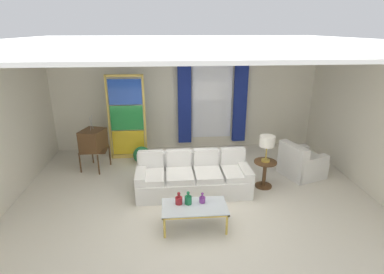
{
  "coord_description": "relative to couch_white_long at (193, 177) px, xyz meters",
  "views": [
    {
      "loc": [
        -0.52,
        -5.27,
        3.27
      ],
      "look_at": [
        -0.01,
        0.9,
        1.05
      ],
      "focal_mm": 28.65,
      "sensor_mm": 36.0,
      "label": 1
    }
  ],
  "objects": [
    {
      "name": "vintage_tv",
      "position": [
        -2.28,
        1.25,
        0.42
      ],
      "size": [
        0.67,
        0.72,
        1.35
      ],
      "color": "brown",
      "rests_on": "ground"
    },
    {
      "name": "bottle_blue_decanter",
      "position": [
        -0.19,
        -1.19,
        0.19
      ],
      "size": [
        0.12,
        0.12,
        0.24
      ],
      "color": "#196B3D",
      "rests_on": "coffee_table"
    },
    {
      "name": "bottle_crystal_tall",
      "position": [
        -0.35,
        -1.18,
        0.18
      ],
      "size": [
        0.12,
        0.12,
        0.22
      ],
      "color": "maroon",
      "rests_on": "coffee_table"
    },
    {
      "name": "wall_left",
      "position": [
        -3.64,
        0.12,
        1.19
      ],
      "size": [
        0.12,
        7.0,
        3.0
      ],
      "primitive_type": "cube",
      "color": "silver",
      "rests_on": "ground"
    },
    {
      "name": "wall_right",
      "position": [
        3.68,
        0.12,
        1.19
      ],
      "size": [
        0.12,
        7.0,
        3.0
      ],
      "primitive_type": "cube",
      "color": "silver",
      "rests_on": "ground"
    },
    {
      "name": "stained_glass_divider",
      "position": [
        -1.53,
        1.85,
        0.75
      ],
      "size": [
        0.95,
        0.05,
        2.2
      ],
      "color": "gold",
      "rests_on": "ground"
    },
    {
      "name": "bottle_amber_squat",
      "position": [
        0.06,
        -1.17,
        0.17
      ],
      "size": [
        0.1,
        0.1,
        0.2
      ],
      "color": "#753384",
      "rests_on": "coffee_table"
    },
    {
      "name": "curtained_window",
      "position": [
        0.74,
        2.41,
        1.44
      ],
      "size": [
        2.0,
        0.17,
        2.7
      ],
      "color": "white",
      "rests_on": "ground"
    },
    {
      "name": "round_side_table",
      "position": [
        1.54,
        0.02,
        0.05
      ],
      "size": [
        0.48,
        0.48,
        0.59
      ],
      "color": "brown",
      "rests_on": "ground"
    },
    {
      "name": "ceiling_slab",
      "position": [
        0.02,
        0.32,
        2.71
      ],
      "size": [
        8.0,
        7.6,
        0.04
      ],
      "primitive_type": "cube",
      "color": "white"
    },
    {
      "name": "table_lamp_brass",
      "position": [
        1.54,
        0.02,
        0.72
      ],
      "size": [
        0.32,
        0.32,
        0.57
      ],
      "color": "#B29338",
      "rests_on": "round_side_table"
    },
    {
      "name": "armchair_white",
      "position": [
        2.54,
        0.47,
        -0.02
      ],
      "size": [
        1.03,
        1.02,
        0.8
      ],
      "color": "white",
      "rests_on": "ground"
    },
    {
      "name": "wall_rear",
      "position": [
        0.02,
        2.58,
        1.19
      ],
      "size": [
        8.0,
        0.12,
        3.0
      ],
      "primitive_type": "cube",
      "color": "silver",
      "rests_on": "ground"
    },
    {
      "name": "peacock_figurine",
      "position": [
        -1.18,
        1.41,
        -0.09
      ],
      "size": [
        0.44,
        0.6,
        0.5
      ],
      "color": "beige",
      "rests_on": "ground"
    },
    {
      "name": "couch_white_long",
      "position": [
        0.0,
        0.0,
        0.0
      ],
      "size": [
        2.35,
        0.95,
        0.86
      ],
      "color": "white",
      "rests_on": "ground"
    },
    {
      "name": "coffee_table",
      "position": [
        -0.09,
        -1.28,
        0.06
      ],
      "size": [
        1.11,
        0.6,
        0.41
      ],
      "color": "silver",
      "rests_on": "ground"
    },
    {
      "name": "ground_plane",
      "position": [
        0.02,
        -0.48,
        -0.31
      ],
      "size": [
        16.0,
        16.0,
        0.0
      ],
      "primitive_type": "plane",
      "color": "silver"
    }
  ]
}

